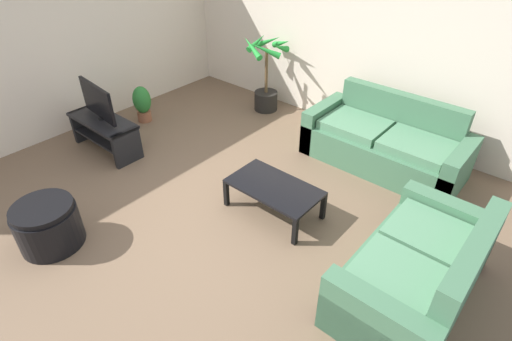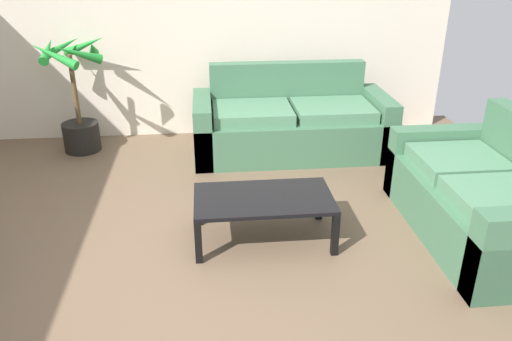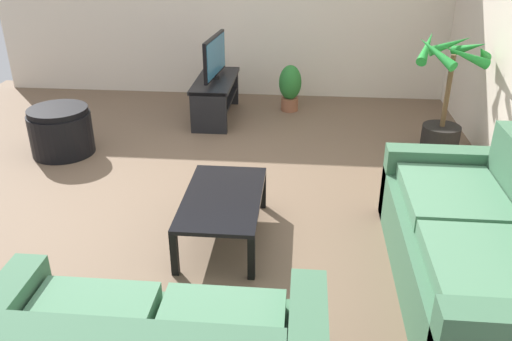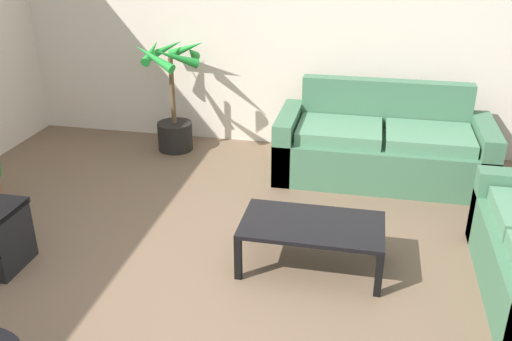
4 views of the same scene
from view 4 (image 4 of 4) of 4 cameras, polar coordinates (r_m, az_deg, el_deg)
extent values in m
plane|color=brown|center=(3.90, -4.52, -13.14)|extent=(6.60, 6.60, 0.00)
cube|color=beige|center=(6.11, 3.07, 14.78)|extent=(6.00, 0.06, 2.70)
cube|color=#3F6B4C|center=(5.63, 12.68, 1.25)|extent=(2.04, 0.90, 0.42)
cube|color=#3F6B4C|center=(5.83, 13.10, 6.72)|extent=(1.68, 0.16, 0.48)
cube|color=#3F6B4C|center=(5.64, 3.29, 2.98)|extent=(0.18, 0.90, 0.62)
cube|color=#3F6B4C|center=(5.70, 22.14, 1.36)|extent=(0.18, 0.90, 0.62)
cube|color=#4F7F5D|center=(5.49, 8.54, 4.01)|extent=(0.80, 0.66, 0.12)
cube|color=#4F7F5D|center=(5.52, 17.30, 3.25)|extent=(0.80, 0.66, 0.12)
cube|color=black|center=(4.43, -23.51, -6.53)|extent=(0.06, 0.41, 0.48)
cube|color=black|center=(4.06, 5.78, -5.58)|extent=(1.03, 0.58, 0.03)
cube|color=black|center=(4.01, -1.84, -8.97)|extent=(0.05, 0.05, 0.33)
cube|color=black|center=(3.93, 12.46, -10.39)|extent=(0.05, 0.05, 0.33)
cube|color=black|center=(4.45, -0.24, -5.30)|extent=(0.05, 0.05, 0.33)
cube|color=black|center=(4.38, 12.51, -6.48)|extent=(0.05, 0.05, 0.33)
cylinder|color=black|center=(6.28, -8.27, 3.52)|extent=(0.38, 0.38, 0.31)
cylinder|color=brown|center=(6.12, -8.56, 8.06)|extent=(0.05, 0.05, 0.73)
cone|color=#208B30|center=(5.98, -6.53, 11.90)|extent=(0.18, 0.49, 0.26)
cone|color=#208B30|center=(6.19, -7.07, 12.31)|extent=(0.51, 0.31, 0.28)
cone|color=#208B30|center=(6.20, -9.22, 12.20)|extent=(0.39, 0.30, 0.24)
cone|color=#208B30|center=(6.09, -10.66, 11.87)|extent=(0.10, 0.42, 0.24)
cone|color=#208B30|center=(5.83, -10.47, 11.33)|extent=(0.52, 0.27, 0.28)
cone|color=#208B30|center=(5.79, -8.21, 11.40)|extent=(0.45, 0.35, 0.27)
camera|label=1|loc=(2.07, 89.80, 20.45)|focal=28.15mm
camera|label=2|loc=(0.78, -57.81, -7.74)|focal=35.59mm
camera|label=3|loc=(5.13, 51.46, 14.65)|focal=37.22mm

